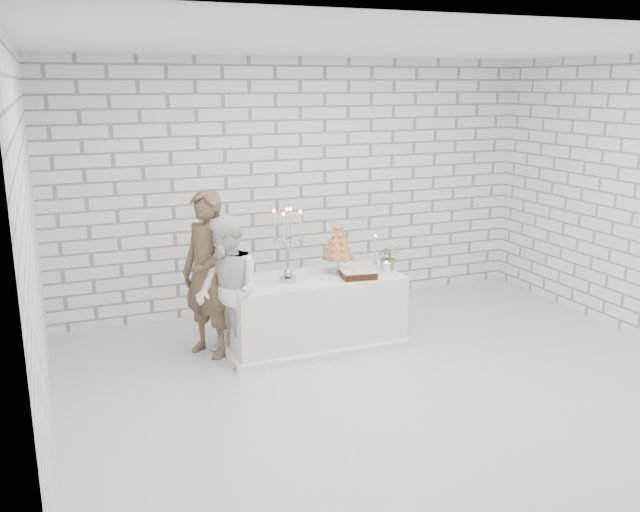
# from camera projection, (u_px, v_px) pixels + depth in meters

# --- Properties ---
(ground) EXTENTS (6.00, 5.00, 0.01)m
(ground) POSITION_uv_depth(u_px,v_px,m) (395.00, 380.00, 6.36)
(ground) COLOR silver
(ground) RESTS_ON ground
(ceiling) EXTENTS (6.00, 5.00, 0.01)m
(ceiling) POSITION_uv_depth(u_px,v_px,m) (406.00, 46.00, 5.61)
(ceiling) COLOR white
(ceiling) RESTS_ON ground
(wall_back) EXTENTS (6.00, 0.01, 3.00)m
(wall_back) POSITION_uv_depth(u_px,v_px,m) (301.00, 185.00, 8.23)
(wall_back) COLOR white
(wall_back) RESTS_ON ground
(wall_front) EXTENTS (6.00, 0.01, 3.00)m
(wall_front) POSITION_uv_depth(u_px,v_px,m) (619.00, 308.00, 3.74)
(wall_front) COLOR white
(wall_front) RESTS_ON ground
(wall_left) EXTENTS (0.01, 5.00, 3.00)m
(wall_left) POSITION_uv_depth(u_px,v_px,m) (33.00, 255.00, 4.89)
(wall_left) COLOR white
(wall_left) RESTS_ON ground
(cake_table) EXTENTS (1.80, 0.80, 0.75)m
(cake_table) POSITION_uv_depth(u_px,v_px,m) (314.00, 311.00, 7.13)
(cake_table) COLOR white
(cake_table) RESTS_ON ground
(groom) EXTENTS (0.68, 0.74, 1.69)m
(groom) POSITION_uv_depth(u_px,v_px,m) (208.00, 274.00, 6.78)
(groom) COLOR #493826
(groom) RESTS_ON ground
(bride) EXTENTS (0.68, 0.81, 1.49)m
(bride) POSITION_uv_depth(u_px,v_px,m) (228.00, 292.00, 6.55)
(bride) COLOR white
(bride) RESTS_ON ground
(candelabra) EXTENTS (0.36, 0.36, 0.76)m
(candelabra) POSITION_uv_depth(u_px,v_px,m) (287.00, 245.00, 6.78)
(candelabra) COLOR #9999A3
(candelabra) RESTS_ON cake_table
(croquembouche) EXTENTS (0.42, 0.42, 0.54)m
(croquembouche) POSITION_uv_depth(u_px,v_px,m) (338.00, 248.00, 7.13)
(croquembouche) COLOR #9D5A2D
(croquembouche) RESTS_ON cake_table
(chocolate_cake) EXTENTS (0.37, 0.29, 0.08)m
(chocolate_cake) POSITION_uv_depth(u_px,v_px,m) (358.00, 274.00, 6.99)
(chocolate_cake) COLOR black
(chocolate_cake) RESTS_ON cake_table
(pillar_candle) EXTENTS (0.10, 0.10, 0.12)m
(pillar_candle) POSITION_uv_depth(u_px,v_px,m) (386.00, 269.00, 7.13)
(pillar_candle) COLOR white
(pillar_candle) RESTS_ON cake_table
(extra_taper) EXTENTS (0.07, 0.07, 0.32)m
(extra_taper) POSITION_uv_depth(u_px,v_px,m) (375.00, 251.00, 7.46)
(extra_taper) COLOR #CCB293
(extra_taper) RESTS_ON cake_table
(flowers) EXTENTS (0.29, 0.26, 0.29)m
(flowers) POSITION_uv_depth(u_px,v_px,m) (389.00, 257.00, 7.28)
(flowers) COLOR #497A39
(flowers) RESTS_ON cake_table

